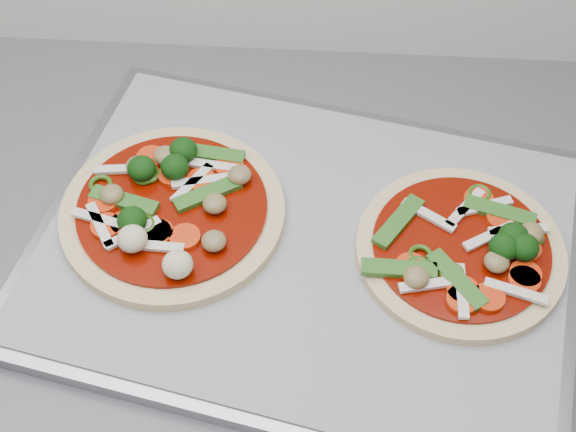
{
  "coord_description": "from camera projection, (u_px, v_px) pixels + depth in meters",
  "views": [
    {
      "loc": [
        -0.22,
        0.97,
        1.44
      ],
      "look_at": [
        -0.24,
        1.36,
        0.93
      ],
      "focal_mm": 50.0,
      "sensor_mm": 36.0,
      "label": 1
    }
  ],
  "objects": [
    {
      "name": "baking_tray",
      "position": [
        305.0,
        249.0,
        0.65
      ],
      "size": [
        0.49,
        0.4,
        0.01
      ],
      "primitive_type": "cube",
      "rotation": [
        0.0,
        0.0,
        -0.2
      ],
      "color": "gray",
      "rests_on": "countertop"
    },
    {
      "name": "parchment",
      "position": [
        305.0,
        243.0,
        0.65
      ],
      "size": [
        0.47,
        0.38,
        0.0
      ],
      "primitive_type": "cube",
      "rotation": [
        0.0,
        0.0,
        -0.21
      ],
      "color": "gray",
      "rests_on": "baking_tray"
    },
    {
      "name": "pizza_left",
      "position": [
        170.0,
        207.0,
        0.66
      ],
      "size": [
        0.25,
        0.25,
        0.03
      ],
      "rotation": [
        0.0,
        0.0,
        -0.52
      ],
      "color": "#D5C183",
      "rests_on": "parchment"
    },
    {
      "name": "pizza_right",
      "position": [
        466.0,
        250.0,
        0.63
      ],
      "size": [
        0.23,
        0.23,
        0.03
      ],
      "rotation": [
        0.0,
        0.0,
        -0.55
      ],
      "color": "#D5C183",
      "rests_on": "parchment"
    }
  ]
}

